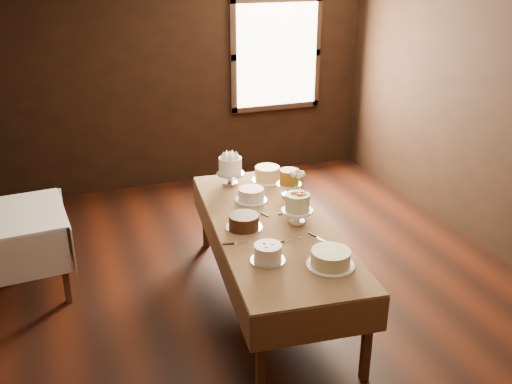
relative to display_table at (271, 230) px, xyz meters
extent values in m
cube|color=black|center=(-0.05, 0.05, -0.70)|extent=(5.00, 6.00, 0.01)
cube|color=black|center=(-0.05, 3.05, 0.70)|extent=(5.00, 0.02, 2.80)
cube|color=#FFEABF|center=(1.25, 2.99, 0.90)|extent=(1.10, 0.05, 1.30)
cube|color=#422A19|center=(-0.50, -1.08, -0.36)|extent=(0.07, 0.07, 0.68)
cube|color=#422A19|center=(-0.26, 1.16, -0.36)|extent=(0.07, 0.07, 0.68)
cube|color=#422A19|center=(0.26, -1.16, -0.36)|extent=(0.07, 0.07, 0.68)
cube|color=#422A19|center=(0.50, 1.08, -0.36)|extent=(0.07, 0.07, 0.68)
cube|color=#422A19|center=(0.00, 0.00, 0.02)|extent=(1.14, 2.45, 0.04)
cube|color=#976E49|center=(0.00, 0.00, 0.05)|extent=(1.20, 2.52, 0.01)
cube|color=#422A19|center=(-1.68, 0.59, -0.34)|extent=(0.06, 0.06, 0.71)
cube|color=#422A19|center=(-1.73, 1.31, -0.34)|extent=(0.06, 0.06, 0.71)
cube|color=#422A19|center=(-2.07, 0.92, 0.04)|extent=(0.88, 0.88, 0.04)
cube|color=white|center=(-2.07, 0.92, 0.06)|extent=(0.97, 0.97, 0.01)
cylinder|color=silver|center=(-0.05, 0.96, 0.12)|extent=(0.27, 0.27, 0.13)
cylinder|color=white|center=(-0.05, 0.96, 0.26)|extent=(0.23, 0.23, 0.15)
cylinder|color=white|center=(0.32, 0.91, 0.06)|extent=(0.31, 0.31, 0.01)
cylinder|color=#CDB988|center=(0.32, 0.91, 0.13)|extent=(0.34, 0.34, 0.13)
cylinder|color=white|center=(0.00, 0.51, 0.06)|extent=(0.29, 0.29, 0.01)
cylinder|color=white|center=(0.00, 0.51, 0.12)|extent=(0.33, 0.33, 0.10)
cylinder|color=white|center=(0.37, 0.49, 0.12)|extent=(0.23, 0.23, 0.13)
cylinder|color=#AD6B18|center=(0.37, 0.49, 0.26)|extent=(0.23, 0.23, 0.14)
cylinder|color=silver|center=(-0.24, 0.00, 0.06)|extent=(0.30, 0.30, 0.01)
cylinder|color=#381A0B|center=(-0.24, 0.00, 0.12)|extent=(0.26, 0.26, 0.11)
cylinder|color=white|center=(0.21, -0.05, 0.12)|extent=(0.26, 0.26, 0.13)
cylinder|color=beige|center=(0.21, -0.05, 0.25)|extent=(0.25, 0.25, 0.14)
cylinder|color=silver|center=(-0.25, -0.56, 0.06)|extent=(0.26, 0.26, 0.01)
cylinder|color=white|center=(-0.25, -0.56, 0.13)|extent=(0.23, 0.23, 0.12)
cylinder|color=white|center=(0.15, -0.78, 0.06)|extent=(0.35, 0.35, 0.01)
cylinder|color=beige|center=(0.15, -0.78, 0.12)|extent=(0.36, 0.36, 0.11)
cube|color=silver|center=(0.06, -0.32, 0.06)|extent=(0.24, 0.04, 0.01)
cube|color=silver|center=(0.27, -0.42, 0.06)|extent=(0.10, 0.24, 0.01)
cube|color=silver|center=(-0.03, 0.29, 0.06)|extent=(0.11, 0.23, 0.01)
cube|color=silver|center=(0.26, 0.23, 0.06)|extent=(0.21, 0.16, 0.01)
cube|color=silver|center=(-0.33, -0.25, 0.06)|extent=(0.24, 0.09, 0.01)
imported|color=#2D2823|center=(0.35, 0.27, 0.11)|extent=(0.16, 0.16, 0.12)
camera|label=1|loc=(-1.60, -3.95, 2.16)|focal=39.94mm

